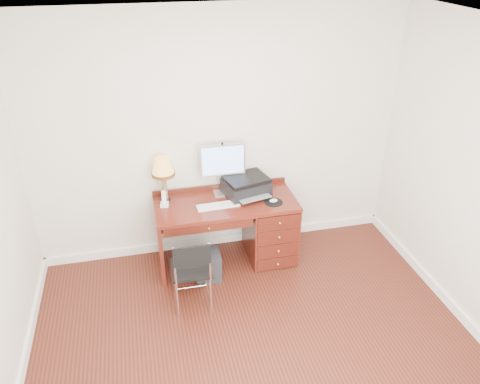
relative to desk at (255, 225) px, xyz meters
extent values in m
plane|color=#38140C|center=(-0.32, -1.40, -0.41)|extent=(4.00, 4.00, 0.00)
plane|color=silver|center=(-0.32, 0.35, 0.94)|extent=(4.00, 0.00, 4.00)
plane|color=white|center=(-0.32, -1.40, 2.29)|extent=(4.00, 4.00, 0.00)
cube|color=white|center=(-0.32, 0.33, -0.36)|extent=(4.00, 0.03, 0.10)
cube|color=white|center=(1.66, -1.40, -0.36)|extent=(0.03, 3.50, 0.10)
cube|color=maroon|center=(-0.32, -0.01, 0.32)|extent=(1.50, 0.65, 0.04)
cube|color=maroon|center=(0.18, -0.01, -0.06)|extent=(0.50, 0.61, 0.71)
cube|color=maroon|center=(-1.05, -0.01, -0.06)|extent=(0.04, 0.61, 0.71)
cube|color=#4C170F|center=(-0.56, 0.29, 0.05)|extent=(0.96, 0.03, 0.39)
cube|color=#4C170F|center=(-0.56, -0.31, 0.25)|extent=(0.91, 0.03, 0.09)
sphere|color=#BF8C3F|center=(0.18, -0.34, -0.06)|extent=(0.03, 0.03, 0.03)
cube|color=silver|center=(-0.30, 0.19, 0.34)|extent=(0.22, 0.16, 0.01)
cube|color=silver|center=(-0.30, 0.24, 0.44)|extent=(0.05, 0.03, 0.18)
cube|color=silver|center=(-0.30, 0.22, 0.72)|extent=(0.49, 0.04, 0.35)
cube|color=#4C8CF2|center=(-0.30, 0.20, 0.72)|extent=(0.45, 0.01, 0.31)
cube|color=white|center=(-0.42, -0.08, 0.35)|extent=(0.45, 0.15, 0.02)
cylinder|color=black|center=(0.17, -0.13, 0.34)|extent=(0.20, 0.20, 0.01)
ellipsoid|color=white|center=(0.17, -0.13, 0.36)|extent=(0.09, 0.06, 0.03)
cube|color=black|center=(-0.07, 0.12, 0.42)|extent=(0.53, 0.46, 0.16)
cube|color=black|center=(-0.07, 0.12, 0.52)|extent=(0.51, 0.43, 0.04)
cylinder|color=black|center=(-0.94, 0.18, 0.35)|extent=(0.10, 0.10, 0.02)
cone|color=olive|center=(-0.94, 0.18, 0.50)|extent=(0.06, 0.06, 0.30)
cone|color=gold|center=(-0.94, 0.18, 0.74)|extent=(0.24, 0.24, 0.18)
cylinder|color=#593814|center=(-0.94, 0.18, 0.65)|extent=(0.24, 0.24, 0.04)
cube|color=white|center=(-0.96, 0.06, 0.36)|extent=(0.10, 0.10, 0.04)
cube|color=white|center=(-0.96, 0.06, 0.44)|extent=(0.05, 0.06, 0.14)
cylinder|color=black|center=(-0.17, 0.09, 0.39)|extent=(0.08, 0.08, 0.10)
cube|color=black|center=(-0.80, -0.62, 0.01)|extent=(0.38, 0.38, 0.02)
cube|color=black|center=(-0.80, -0.80, 0.27)|extent=(0.34, 0.03, 0.23)
cylinder|color=silver|center=(-0.96, -0.46, -0.20)|extent=(0.02, 0.02, 0.42)
cylinder|color=silver|center=(-0.64, -0.46, -0.20)|extent=(0.02, 0.02, 0.42)
cylinder|color=silver|center=(-0.96, -0.78, -0.20)|extent=(0.02, 0.02, 0.42)
cylinder|color=silver|center=(-0.64, -0.78, -0.20)|extent=(0.02, 0.02, 0.42)
cylinder|color=silver|center=(-0.96, -0.80, 0.20)|extent=(0.02, 0.02, 0.38)
cylinder|color=silver|center=(-0.64, -0.80, 0.20)|extent=(0.02, 0.02, 0.38)
cube|color=black|center=(-0.58, -0.27, -0.26)|extent=(0.28, 0.28, 0.31)
camera|label=1|loc=(-1.15, -4.21, 2.83)|focal=35.00mm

